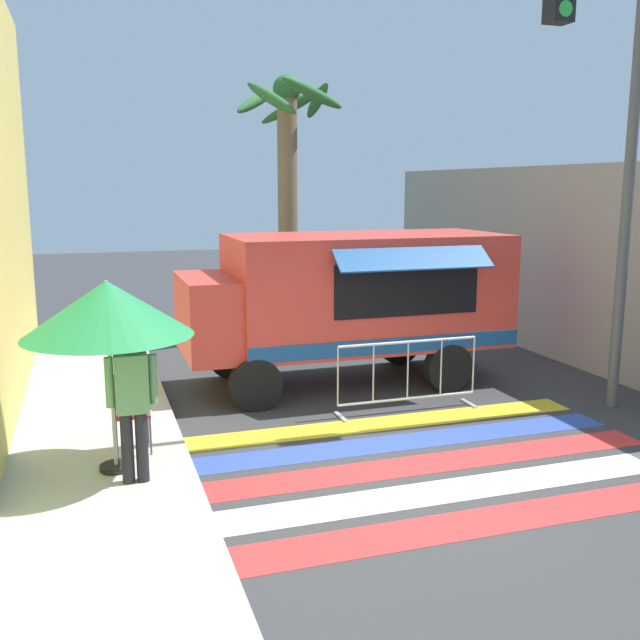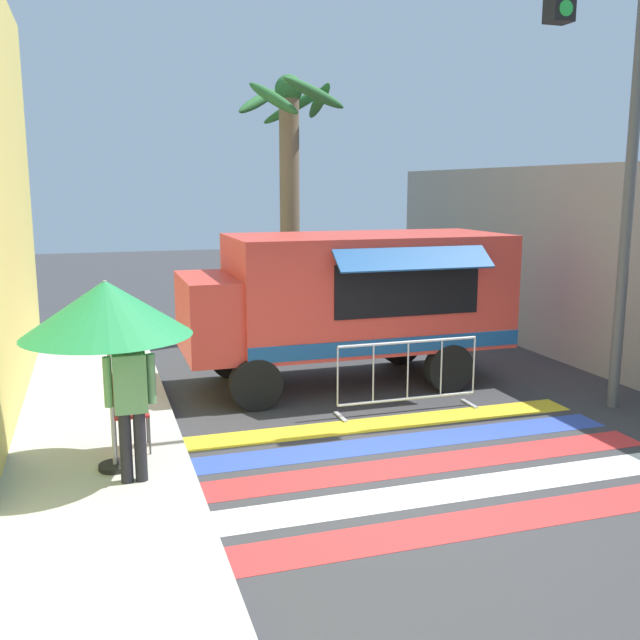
{
  "view_description": "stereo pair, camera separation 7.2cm",
  "coord_description": "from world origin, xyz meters",
  "px_view_note": "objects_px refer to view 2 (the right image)",
  "views": [
    {
      "loc": [
        -3.48,
        -7.04,
        3.26
      ],
      "look_at": [
        -0.35,
        2.5,
        1.36
      ],
      "focal_mm": 40.0,
      "sensor_mm": 36.0,
      "label": 1
    },
    {
      "loc": [
        -3.41,
        -7.06,
        3.26
      ],
      "look_at": [
        -0.35,
        2.5,
        1.36
      ],
      "focal_mm": 40.0,
      "sensor_mm": 36.0,
      "label": 2
    }
  ],
  "objects_px": {
    "folding_chair": "(130,404)",
    "barricade_front": "(408,376)",
    "traffic_signal_pole": "(593,90)",
    "food_truck": "(343,296)",
    "patio_umbrella": "(106,309)",
    "vendor_person": "(131,397)",
    "palm_tree": "(290,169)"
  },
  "relations": [
    {
      "from": "traffic_signal_pole",
      "to": "barricade_front",
      "type": "xyz_separation_m",
      "value": [
        -2.31,
        0.73,
        -4.0
      ]
    },
    {
      "from": "food_truck",
      "to": "patio_umbrella",
      "type": "xyz_separation_m",
      "value": [
        -3.77,
        -3.02,
        0.47
      ]
    },
    {
      "from": "barricade_front",
      "to": "folding_chair",
      "type": "bearing_deg",
      "value": -169.99
    },
    {
      "from": "traffic_signal_pole",
      "to": "patio_umbrella",
      "type": "bearing_deg",
      "value": -174.85
    },
    {
      "from": "traffic_signal_pole",
      "to": "folding_chair",
      "type": "bearing_deg",
      "value": 179.73
    },
    {
      "from": "traffic_signal_pole",
      "to": "barricade_front",
      "type": "relative_size",
      "value": 3.09
    },
    {
      "from": "patio_umbrella",
      "to": "vendor_person",
      "type": "height_order",
      "value": "patio_umbrella"
    },
    {
      "from": "food_truck",
      "to": "traffic_signal_pole",
      "type": "distance_m",
      "value": 4.74
    },
    {
      "from": "vendor_person",
      "to": "barricade_front",
      "type": "xyz_separation_m",
      "value": [
        3.98,
        1.72,
        -0.55
      ]
    },
    {
      "from": "traffic_signal_pole",
      "to": "patio_umbrella",
      "type": "xyz_separation_m",
      "value": [
        -6.48,
        -0.58,
        -2.57
      ]
    },
    {
      "from": "patio_umbrella",
      "to": "folding_chair",
      "type": "bearing_deg",
      "value": 70.16
    },
    {
      "from": "food_truck",
      "to": "palm_tree",
      "type": "xyz_separation_m",
      "value": [
        0.35,
        4.45,
        2.12
      ]
    },
    {
      "from": "palm_tree",
      "to": "barricade_front",
      "type": "bearing_deg",
      "value": -89.55
    },
    {
      "from": "food_truck",
      "to": "folding_chair",
      "type": "xyz_separation_m",
      "value": [
        -3.55,
        -2.4,
        -0.79
      ]
    },
    {
      "from": "food_truck",
      "to": "traffic_signal_pole",
      "type": "relative_size",
      "value": 0.78
    },
    {
      "from": "patio_umbrella",
      "to": "palm_tree",
      "type": "height_order",
      "value": "palm_tree"
    },
    {
      "from": "food_truck",
      "to": "barricade_front",
      "type": "bearing_deg",
      "value": -77.0
    },
    {
      "from": "patio_umbrella",
      "to": "vendor_person",
      "type": "xyz_separation_m",
      "value": [
        0.19,
        -0.41,
        -0.88
      ]
    },
    {
      "from": "palm_tree",
      "to": "patio_umbrella",
      "type": "bearing_deg",
      "value": -118.87
    },
    {
      "from": "food_truck",
      "to": "barricade_front",
      "type": "relative_size",
      "value": 2.41
    },
    {
      "from": "traffic_signal_pole",
      "to": "folding_chair",
      "type": "distance_m",
      "value": 7.34
    },
    {
      "from": "food_truck",
      "to": "folding_chair",
      "type": "height_order",
      "value": "food_truck"
    },
    {
      "from": "traffic_signal_pole",
      "to": "palm_tree",
      "type": "distance_m",
      "value": 7.34
    },
    {
      "from": "patio_umbrella",
      "to": "barricade_front",
      "type": "relative_size",
      "value": 0.97
    },
    {
      "from": "folding_chair",
      "to": "barricade_front",
      "type": "distance_m",
      "value": 4.01
    },
    {
      "from": "barricade_front",
      "to": "palm_tree",
      "type": "xyz_separation_m",
      "value": [
        -0.05,
        6.16,
        3.08
      ]
    },
    {
      "from": "food_truck",
      "to": "palm_tree",
      "type": "distance_m",
      "value": 4.95
    },
    {
      "from": "folding_chair",
      "to": "traffic_signal_pole",
      "type": "bearing_deg",
      "value": 8.19
    },
    {
      "from": "traffic_signal_pole",
      "to": "barricade_front",
      "type": "distance_m",
      "value": 4.68
    },
    {
      "from": "traffic_signal_pole",
      "to": "vendor_person",
      "type": "xyz_separation_m",
      "value": [
        -6.29,
        -0.99,
        -3.45
      ]
    },
    {
      "from": "food_truck",
      "to": "vendor_person",
      "type": "xyz_separation_m",
      "value": [
        -3.58,
        -3.43,
        -0.41
      ]
    },
    {
      "from": "barricade_front",
      "to": "food_truck",
      "type": "bearing_deg",
      "value": 103.0
    }
  ]
}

